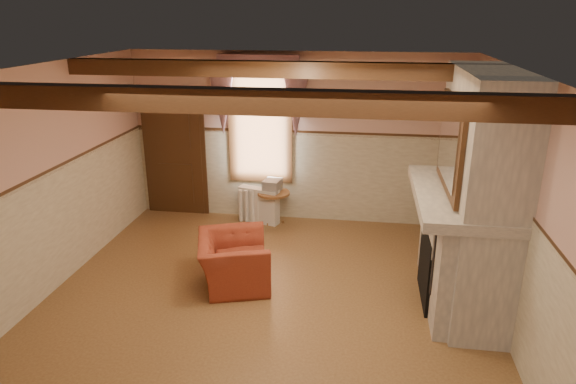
# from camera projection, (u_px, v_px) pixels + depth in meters

# --- Properties ---
(floor) EXTENTS (5.50, 6.00, 0.01)m
(floor) POSITION_uv_depth(u_px,v_px,m) (262.00, 311.00, 6.13)
(floor) COLOR brown
(floor) RESTS_ON ground
(ceiling) EXTENTS (5.50, 6.00, 0.01)m
(ceiling) POSITION_uv_depth(u_px,v_px,m) (258.00, 72.00, 5.20)
(ceiling) COLOR silver
(ceiling) RESTS_ON wall_back
(wall_back) EXTENTS (5.50, 0.02, 2.80)m
(wall_back) POSITION_uv_depth(u_px,v_px,m) (296.00, 138.00, 8.46)
(wall_back) COLOR tan
(wall_back) RESTS_ON floor
(wall_left) EXTENTS (0.02, 6.00, 2.80)m
(wall_left) POSITION_uv_depth(u_px,v_px,m) (32.00, 189.00, 6.05)
(wall_left) COLOR tan
(wall_left) RESTS_ON floor
(wall_right) EXTENTS (0.02, 6.00, 2.80)m
(wall_right) POSITION_uv_depth(u_px,v_px,m) (522.00, 215.00, 5.28)
(wall_right) COLOR tan
(wall_right) RESTS_ON floor
(wainscot) EXTENTS (5.50, 6.00, 1.50)m
(wainscot) POSITION_uv_depth(u_px,v_px,m) (261.00, 254.00, 5.88)
(wainscot) COLOR beige
(wainscot) RESTS_ON floor
(chair_rail) EXTENTS (5.50, 6.00, 0.08)m
(chair_rail) POSITION_uv_depth(u_px,v_px,m) (260.00, 192.00, 5.63)
(chair_rail) COLOR black
(chair_rail) RESTS_ON wainscot
(firebox) EXTENTS (0.20, 0.95, 0.90)m
(firebox) POSITION_uv_depth(u_px,v_px,m) (432.00, 265.00, 6.26)
(firebox) COLOR black
(firebox) RESTS_ON floor
(armchair) EXTENTS (1.13, 1.22, 0.65)m
(armchair) POSITION_uv_depth(u_px,v_px,m) (234.00, 261.00, 6.64)
(armchair) COLOR maroon
(armchair) RESTS_ON floor
(side_table) EXTENTS (0.55, 0.55, 0.55)m
(side_table) POSITION_uv_depth(u_px,v_px,m) (274.00, 207.00, 8.61)
(side_table) COLOR brown
(side_table) RESTS_ON floor
(book_stack) EXTENTS (0.31, 0.36, 0.20)m
(book_stack) POSITION_uv_depth(u_px,v_px,m) (272.00, 186.00, 8.51)
(book_stack) COLOR #B7AD8C
(book_stack) RESTS_ON side_table
(radiator) EXTENTS (0.72, 0.38, 0.60)m
(radiator) POSITION_uv_depth(u_px,v_px,m) (259.00, 205.00, 8.63)
(radiator) COLOR silver
(radiator) RESTS_ON floor
(bowl) EXTENTS (0.37, 0.37, 0.09)m
(bowl) POSITION_uv_depth(u_px,v_px,m) (464.00, 192.00, 5.76)
(bowl) COLOR brown
(bowl) RESTS_ON mantel
(mantel_clock) EXTENTS (0.14, 0.24, 0.20)m
(mantel_clock) POSITION_uv_depth(u_px,v_px,m) (452.00, 164.00, 6.62)
(mantel_clock) COLOR black
(mantel_clock) RESTS_ON mantel
(oil_lamp) EXTENTS (0.11, 0.11, 0.28)m
(oil_lamp) POSITION_uv_depth(u_px,v_px,m) (458.00, 171.00, 6.18)
(oil_lamp) COLOR gold
(oil_lamp) RESTS_ON mantel
(candle_red) EXTENTS (0.06, 0.06, 0.16)m
(candle_red) POSITION_uv_depth(u_px,v_px,m) (475.00, 208.00, 5.19)
(candle_red) COLOR #A51420
(candle_red) RESTS_ON mantel
(jar_yellow) EXTENTS (0.06, 0.06, 0.12)m
(jar_yellow) POSITION_uv_depth(u_px,v_px,m) (469.00, 199.00, 5.49)
(jar_yellow) COLOR gold
(jar_yellow) RESTS_ON mantel
(fireplace) EXTENTS (0.85, 2.00, 2.80)m
(fireplace) POSITION_uv_depth(u_px,v_px,m) (478.00, 194.00, 5.88)
(fireplace) COLOR gray
(fireplace) RESTS_ON floor
(mantel) EXTENTS (1.05, 2.05, 0.12)m
(mantel) POSITION_uv_depth(u_px,v_px,m) (461.00, 196.00, 5.92)
(mantel) COLOR gray
(mantel) RESTS_ON fireplace
(overmantel_mirror) EXTENTS (0.06, 1.44, 1.04)m
(overmantel_mirror) POSITION_uv_depth(u_px,v_px,m) (450.00, 144.00, 5.75)
(overmantel_mirror) COLOR silver
(overmantel_mirror) RESTS_ON fireplace
(door) EXTENTS (1.10, 0.10, 2.10)m
(door) POSITION_uv_depth(u_px,v_px,m) (175.00, 155.00, 8.82)
(door) COLOR black
(door) RESTS_ON floor
(window) EXTENTS (1.06, 0.08, 2.02)m
(window) POSITION_uv_depth(u_px,v_px,m) (260.00, 123.00, 8.44)
(window) COLOR white
(window) RESTS_ON wall_back
(window_drapes) EXTENTS (1.30, 0.14, 1.40)m
(window_drapes) POSITION_uv_depth(u_px,v_px,m) (258.00, 87.00, 8.15)
(window_drapes) COLOR gray
(window_drapes) RESTS_ON wall_back
(ceiling_beam_front) EXTENTS (5.50, 0.18, 0.20)m
(ceiling_beam_front) POSITION_uv_depth(u_px,v_px,m) (227.00, 101.00, 4.12)
(ceiling_beam_front) COLOR black
(ceiling_beam_front) RESTS_ON ceiling
(ceiling_beam_back) EXTENTS (5.50, 0.18, 0.20)m
(ceiling_beam_back) POSITION_uv_depth(u_px,v_px,m) (278.00, 69.00, 6.35)
(ceiling_beam_back) COLOR black
(ceiling_beam_back) RESTS_ON ceiling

